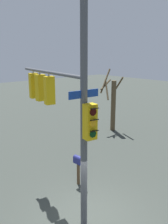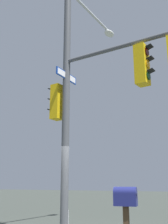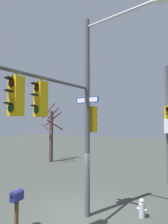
# 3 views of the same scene
# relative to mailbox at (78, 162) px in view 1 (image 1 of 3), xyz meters

# --- Properties ---
(ground_plane) EXTENTS (80.00, 80.00, 0.00)m
(ground_plane) POSITION_rel_mailbox_xyz_m (-1.17, -2.06, -1.11)
(ground_plane) COLOR #363C36
(main_signal_pole_assembly) EXTENTS (4.14, 5.48, 8.16)m
(main_signal_pole_assembly) POSITION_rel_mailbox_xyz_m (-1.58, -0.91, 3.43)
(main_signal_pole_assembly) COLOR #4C4F54
(main_signal_pole_assembly) RESTS_ON ground
(mailbox) EXTENTS (0.28, 0.46, 1.41)m
(mailbox) POSITION_rel_mailbox_xyz_m (0.00, 0.00, 0.00)
(mailbox) COLOR #4C3823
(mailbox) RESTS_ON ground
(bare_tree_across_street) EXTENTS (1.62, 1.61, 4.67)m
(bare_tree_across_street) POSITION_rel_mailbox_xyz_m (7.00, 4.35, 1.10)
(bare_tree_across_street) COLOR brown
(bare_tree_across_street) RESTS_ON ground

